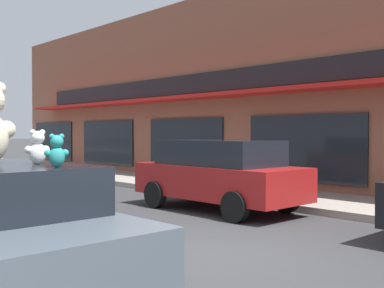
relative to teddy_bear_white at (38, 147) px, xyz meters
name	(u,v)px	position (x,y,z in m)	size (l,w,h in m)	color
ground_plane	(202,258)	(2.67, 0.25, -1.71)	(260.00, 260.00, 0.00)	#333335
sidewalk_far	(383,210)	(8.51, 0.25, -1.63)	(2.80, 90.00, 0.16)	gray
storefront_row	(344,97)	(16.84, 6.03, 1.72)	(14.92, 32.04, 6.85)	brown
teddy_bear_white	(38,147)	(0.00, 0.00, 0.00)	(0.28, 0.18, 0.37)	white
teddy_bear_teal	(57,151)	(-0.05, -0.54, -0.02)	(0.25, 0.17, 0.33)	teal
parked_car_far_center	(219,173)	(5.98, 3.11, -0.81)	(1.96, 4.29, 1.68)	maroon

